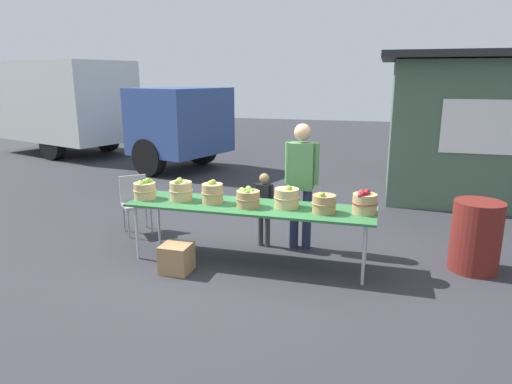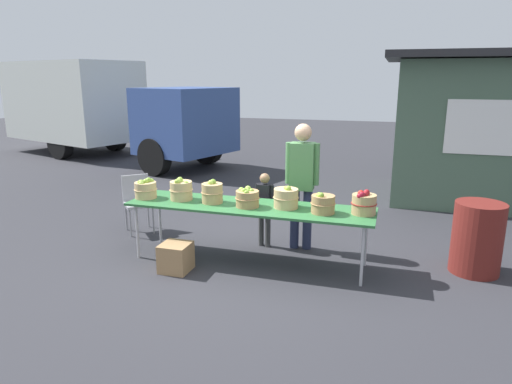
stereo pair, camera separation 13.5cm
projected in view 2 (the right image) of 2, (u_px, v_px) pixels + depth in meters
ground_plane at (249, 261)px, 5.86m from camera, size 40.00×40.00×0.00m
market_table at (249, 208)px, 5.68m from camera, size 3.10×0.76×0.75m
apple_basket_green_0 at (146, 189)px, 5.99m from camera, size 0.30×0.30×0.27m
apple_basket_green_1 at (181, 190)px, 5.91m from camera, size 0.31×0.31×0.30m
apple_basket_green_2 at (212, 192)px, 5.76m from camera, size 0.28×0.28×0.31m
apple_basket_green_3 at (247, 198)px, 5.59m from camera, size 0.31×0.31×0.25m
apple_basket_green_4 at (286, 198)px, 5.55m from camera, size 0.32×0.32×0.29m
apple_basket_green_5 at (323, 203)px, 5.33m from camera, size 0.30×0.30×0.26m
apple_basket_red_0 at (364, 203)px, 5.29m from camera, size 0.30×0.30×0.29m
vendor_adult at (302, 177)px, 6.08m from camera, size 0.45×0.24×1.72m
child_customer at (265, 204)px, 6.25m from camera, size 0.27×0.17×1.04m
box_truck at (96, 106)px, 13.28m from camera, size 7.99×4.46×2.75m
food_kiosk at (478, 127)px, 8.59m from camera, size 3.50×2.90×2.74m
folding_chair at (138, 199)px, 6.91m from camera, size 0.57×0.57×0.86m
trash_barrel at (477, 238)px, 5.44m from camera, size 0.58×0.58×0.87m
produce_crate at (176, 257)px, 5.54m from camera, size 0.35×0.35×0.35m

